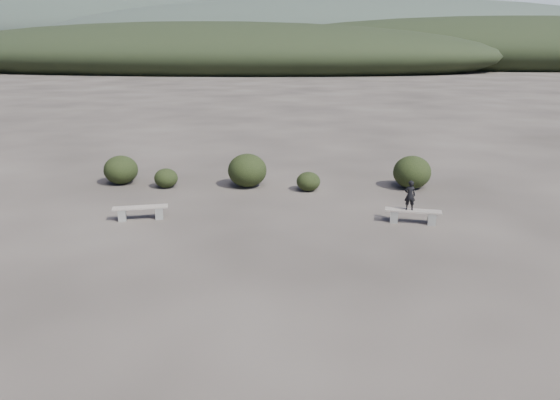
# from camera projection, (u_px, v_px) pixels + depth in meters

# --- Properties ---
(ground) EXTENTS (1200.00, 1200.00, 0.00)m
(ground) POSITION_uv_depth(u_px,v_px,m) (247.00, 283.00, 13.40)
(ground) COLOR #302A25
(ground) RESTS_ON ground
(bench_left) EXTENTS (1.81, 0.89, 0.45)m
(bench_left) POSITION_uv_depth(u_px,v_px,m) (141.00, 212.00, 17.98)
(bench_left) COLOR slate
(bench_left) RESTS_ON ground
(bench_right) EXTENTS (1.81, 0.54, 0.45)m
(bench_right) POSITION_uv_depth(u_px,v_px,m) (413.00, 215.00, 17.63)
(bench_right) COLOR slate
(bench_right) RESTS_ON ground
(seated_person) EXTENTS (0.37, 0.26, 0.97)m
(seated_person) POSITION_uv_depth(u_px,v_px,m) (410.00, 195.00, 17.47)
(seated_person) COLOR black
(seated_person) RESTS_ON bench_right
(shrub_a) EXTENTS (0.94, 0.94, 0.77)m
(shrub_a) POSITION_uv_depth(u_px,v_px,m) (166.00, 178.00, 21.83)
(shrub_a) COLOR black
(shrub_a) RESTS_ON ground
(shrub_b) EXTENTS (1.56, 1.56, 1.34)m
(shrub_b) POSITION_uv_depth(u_px,v_px,m) (247.00, 170.00, 21.88)
(shrub_b) COLOR black
(shrub_b) RESTS_ON ground
(shrub_c) EXTENTS (0.94, 0.94, 0.75)m
(shrub_c) POSITION_uv_depth(u_px,v_px,m) (308.00, 181.00, 21.37)
(shrub_c) COLOR black
(shrub_c) RESTS_ON ground
(shrub_d) EXTENTS (1.49, 1.49, 1.31)m
(shrub_d) POSITION_uv_depth(u_px,v_px,m) (412.00, 172.00, 21.66)
(shrub_d) COLOR black
(shrub_d) RESTS_ON ground
(shrub_f) EXTENTS (1.38, 1.38, 1.17)m
(shrub_f) POSITION_uv_depth(u_px,v_px,m) (121.00, 170.00, 22.35)
(shrub_f) COLOR black
(shrub_f) RESTS_ON ground
(mountain_ridges) EXTENTS (500.00, 400.00, 56.00)m
(mountain_ridges) POSITION_uv_depth(u_px,v_px,m) (329.00, 29.00, 334.00)
(mountain_ridges) COLOR black
(mountain_ridges) RESTS_ON ground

